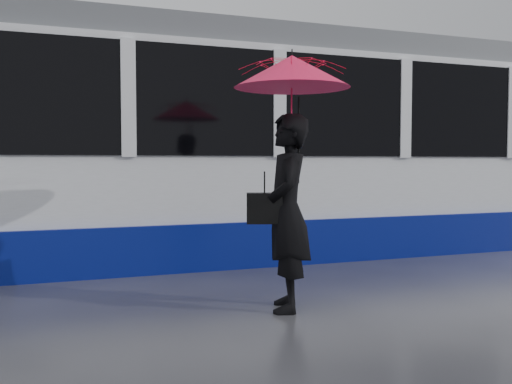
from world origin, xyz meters
name	(u,v)px	position (x,y,z in m)	size (l,w,h in m)	color
ground	(313,286)	(0.00, 0.00, 0.00)	(90.00, 90.00, 0.00)	#2E2D33
rails	(242,252)	(0.00, 2.50, 0.01)	(34.00, 1.51, 0.02)	#3F3D38
tram	(387,149)	(2.61, 2.50, 1.64)	(26.00, 2.56, 3.35)	white
woman	(287,212)	(-0.71, -0.87, 0.94)	(0.68, 0.45, 1.88)	black
umbrella	(292,94)	(-0.66, -0.87, 2.06)	(1.41, 1.41, 1.27)	#FF155F
handbag	(264,208)	(-0.93, -0.85, 0.98)	(0.36, 0.25, 0.47)	black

